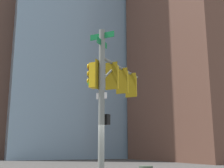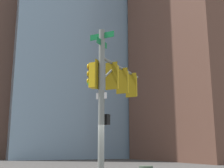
{
  "view_description": "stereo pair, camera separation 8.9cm",
  "coord_description": "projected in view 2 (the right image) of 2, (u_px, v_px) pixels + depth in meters",
  "views": [
    {
      "loc": [
        10.23,
        -4.56,
        1.65
      ],
      "look_at": [
        -0.66,
        0.33,
        4.25
      ],
      "focal_mm": 47.35,
      "sensor_mm": 36.0,
      "label": 1
    },
    {
      "loc": [
        10.26,
        -4.47,
        1.65
      ],
      "look_at": [
        -0.66,
        0.33,
        4.25
      ],
      "focal_mm": 47.35,
      "sensor_mm": 36.0,
      "label": 2
    }
  ],
  "objects": [
    {
      "name": "signal_pole_assembly",
      "position": [
        112.0,
        88.0,
        12.32
      ],
      "size": [
        2.85,
        3.39,
        6.29
      ],
      "rotation": [
        0.0,
        0.0,
        2.26
      ],
      "color": "slate",
      "rests_on": "ground_plane"
    },
    {
      "name": "building_brick_nearside",
      "position": [
        202.0,
        37.0,
        44.12
      ],
      "size": [
        18.88,
        15.23,
        35.87
      ],
      "primitive_type": "cube",
      "color": "brown",
      "rests_on": "ground_plane"
    },
    {
      "name": "building_brick_farside",
      "position": [
        27.0,
        69.0,
        56.86
      ],
      "size": [
        20.9,
        17.52,
        33.0
      ],
      "primitive_type": "cube",
      "color": "#4C3328",
      "rests_on": "ground_plane"
    }
  ]
}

